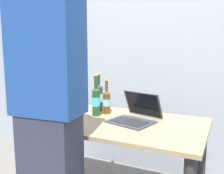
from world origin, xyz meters
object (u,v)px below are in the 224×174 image
object	(u,v)px
beer_bottle_amber	(107,101)
beer_bottle_green	(98,96)
laptop	(135,115)
person_figure	(49,109)
beer_bottle_brown	(96,100)

from	to	relation	value
beer_bottle_amber	beer_bottle_green	world-z (taller)	beer_bottle_green
laptop	beer_bottle_green	distance (m)	0.43
laptop	person_figure	world-z (taller)	person_figure
laptop	person_figure	xyz separation A→B (m)	(-0.32, -0.58, 0.14)
laptop	beer_bottle_green	xyz separation A→B (m)	(-0.39, 0.17, 0.08)
beer_bottle_brown	laptop	bearing A→B (deg)	-1.96
beer_bottle_green	person_figure	size ratio (longest dim) A/B	0.18
laptop	beer_bottle_brown	bearing A→B (deg)	178.04
beer_bottle_amber	person_figure	xyz separation A→B (m)	(-0.03, -0.68, 0.08)
beer_bottle_amber	beer_bottle_brown	world-z (taller)	beer_bottle_brown
beer_bottle_amber	laptop	bearing A→B (deg)	-20.43
beer_bottle_brown	person_figure	bearing A→B (deg)	-88.46
beer_bottle_brown	beer_bottle_green	distance (m)	0.17
beer_bottle_brown	person_figure	size ratio (longest dim) A/B	0.18
beer_bottle_brown	person_figure	distance (m)	0.59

